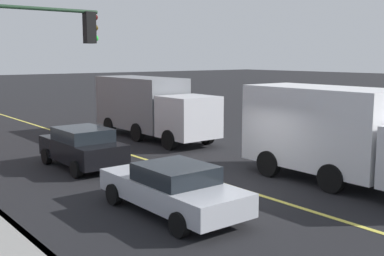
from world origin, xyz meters
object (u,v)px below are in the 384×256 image
Objects in this scene: car_silver at (172,188)px; car_black at (82,147)px; traffic_light_mast at (25,65)px; truck_white at (341,134)px; truck_gray at (150,106)px.

car_black is (6.34, -0.43, 0.10)m from car_silver.
traffic_light_mast reaches higher than car_silver.
traffic_light_mast is at bearing 42.71° from car_silver.
truck_white is 1.29× the size of traffic_light_mast.
car_silver is at bearing 80.51° from truck_white.
car_silver is 5.12m from traffic_light_mast.
car_black is 0.55× the size of truck_white.
truck_gray reaches higher than car_silver.
car_silver is 0.82× the size of traffic_light_mast.
truck_white is 9.86m from traffic_light_mast.
truck_white is (-1.01, -6.04, 0.96)m from car_silver.
truck_gray is at bearing -0.01° from truck_white.
car_silver is at bearing -137.29° from traffic_light_mast.
truck_white reaches higher than car_black.
car_black is 0.50× the size of truck_gray.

